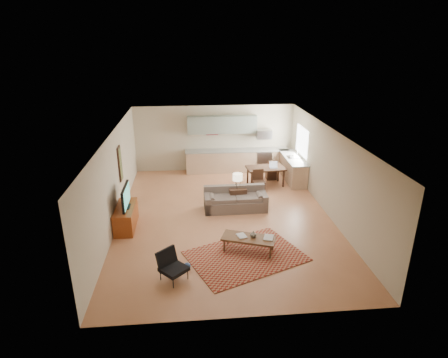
{
  "coord_description": "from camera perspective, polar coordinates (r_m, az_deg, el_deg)",
  "views": [
    {
      "loc": [
        -1.0,
        -10.46,
        5.29
      ],
      "look_at": [
        0.0,
        0.3,
        1.15
      ],
      "focal_mm": 30.0,
      "sensor_mm": 36.0,
      "label": 1
    }
  ],
  "objects": [
    {
      "name": "triptych",
      "position": [
        15.37,
        -1.83,
        7.63
      ],
      "size": [
        1.7,
        0.04,
        0.5
      ],
      "primitive_type": null,
      "color": "beige",
      "rests_on": "room"
    },
    {
      "name": "book_b",
      "position": [
        9.85,
        6.12,
        -8.76
      ],
      "size": [
        0.45,
        0.48,
        0.02
      ],
      "primitive_type": "imported",
      "rotation": [
        0.0,
        0.0,
        -0.33
      ],
      "color": "navy",
      "rests_on": "coffee_table"
    },
    {
      "name": "coffee_table",
      "position": [
        9.92,
        3.74,
        -9.89
      ],
      "size": [
        1.49,
        0.99,
        0.42
      ],
      "primitive_type": null,
      "rotation": [
        0.0,
        0.0,
        -0.35
      ],
      "color": "#4D2F19",
      "rests_on": "floor"
    },
    {
      "name": "soap_bottle",
      "position": [
        14.55,
        10.21,
        3.54
      ],
      "size": [
        0.12,
        0.12,
        0.19
      ],
      "primitive_type": "imported",
      "rotation": [
        0.0,
        0.0,
        -0.17
      ],
      "color": "beige",
      "rests_on": "kitchen_counter_right"
    },
    {
      "name": "book_a",
      "position": [
        9.81,
        2.12,
        -8.77
      ],
      "size": [
        0.37,
        0.41,
        0.03
      ],
      "primitive_type": "imported",
      "rotation": [
        0.0,
        0.0,
        0.29
      ],
      "color": "maroon",
      "rests_on": "coffee_table"
    },
    {
      "name": "tv",
      "position": [
        11.12,
        -14.75,
        -2.63
      ],
      "size": [
        0.11,
        1.08,
        0.65
      ],
      "primitive_type": null,
      "color": "black",
      "rests_on": "tv_credenza"
    },
    {
      "name": "armchair",
      "position": [
        8.86,
        -7.67,
        -13.07
      ],
      "size": [
        0.88,
        0.88,
        0.71
      ],
      "primitive_type": null,
      "rotation": [
        0.0,
        0.0,
        0.75
      ],
      "color": "black",
      "rests_on": "floor"
    },
    {
      "name": "vase",
      "position": [
        9.81,
        4.48,
        -8.36
      ],
      "size": [
        0.23,
        0.23,
        0.17
      ],
      "primitive_type": "imported",
      "rotation": [
        0.0,
        0.0,
        0.21
      ],
      "color": "black",
      "rests_on": "coffee_table"
    },
    {
      "name": "window_right",
      "position": [
        14.6,
        11.79,
        5.67
      ],
      "size": [
        0.02,
        1.4,
        1.05
      ],
      "primitive_type": "cube",
      "color": "white",
      "rests_on": "room"
    },
    {
      "name": "dining_table",
      "position": [
        14.14,
        6.32,
        0.41
      ],
      "size": [
        1.48,
        0.94,
        0.71
      ],
      "primitive_type": null,
      "rotation": [
        0.0,
        0.0,
        0.1
      ],
      "color": "#311E14",
      "rests_on": "floor"
    },
    {
      "name": "tv_credenza",
      "position": [
        11.39,
        -14.72,
        -5.63
      ],
      "size": [
        0.54,
        1.4,
        0.65
      ],
      "primitive_type": null,
      "color": "maroon",
      "rests_on": "floor"
    },
    {
      "name": "laptop",
      "position": [
        13.95,
        7.6,
        2.12
      ],
      "size": [
        0.3,
        0.23,
        0.23
      ],
      "primitive_type": null,
      "rotation": [
        0.0,
        0.0,
        -0.01
      ],
      "color": "#A5A8AD",
      "rests_on": "dining_table"
    },
    {
      "name": "rug",
      "position": [
        9.81,
        3.34,
        -11.63
      ],
      "size": [
        3.32,
        2.86,
        0.02
      ],
      "primitive_type": "cube",
      "rotation": [
        0.0,
        0.0,
        0.4
      ],
      "color": "maroon",
      "rests_on": "floor"
    },
    {
      "name": "upper_cabinets",
      "position": [
        15.22,
        -0.28,
        8.28
      ],
      "size": [
        2.8,
        0.34,
        0.7
      ],
      "primitive_type": "cube",
      "color": "gray",
      "rests_on": "room"
    },
    {
      "name": "sofa",
      "position": [
        12.1,
        1.75,
        -3.07
      ],
      "size": [
        2.11,
        0.94,
        0.73
      ],
      "primitive_type": null,
      "rotation": [
        0.0,
        0.0,
        0.01
      ],
      "color": "brown",
      "rests_on": "floor"
    },
    {
      "name": "dining_chair_near",
      "position": [
        13.46,
        5.36,
        -0.38
      ],
      "size": [
        0.42,
        0.44,
        0.83
      ],
      "primitive_type": null,
      "rotation": [
        0.0,
        0.0,
        0.06
      ],
      "color": "#311E14",
      "rests_on": "floor"
    },
    {
      "name": "kitchen_microwave",
      "position": [
        15.42,
        6.11,
        6.81
      ],
      "size": [
        0.62,
        0.4,
        0.35
      ],
      "primitive_type": "cube",
      "color": "#A5A8AD",
      "rests_on": "room"
    },
    {
      "name": "console_table",
      "position": [
        12.32,
        2.04,
        -2.81
      ],
      "size": [
        0.59,
        0.43,
        0.65
      ],
      "primitive_type": null,
      "rotation": [
        0.0,
        0.0,
        0.1
      ],
      "color": "#311E14",
      "rests_on": "floor"
    },
    {
      "name": "dining_chair_far",
      "position": [
        14.79,
        7.21,
        1.49
      ],
      "size": [
        0.4,
        0.41,
        0.8
      ],
      "primitive_type": null,
      "rotation": [
        0.0,
        0.0,
        3.17
      ],
      "color": "#311E14",
      "rests_on": "floor"
    },
    {
      "name": "room",
      "position": [
        11.22,
        0.14,
        0.41
      ],
      "size": [
        9.0,
        9.0,
        9.0
      ],
      "color": "#AD6B46",
      "rests_on": "ground"
    },
    {
      "name": "table_lamp",
      "position": [
        12.1,
        2.08,
        -0.28
      ],
      "size": [
        0.36,
        0.36,
        0.52
      ],
      "primitive_type": null,
      "rotation": [
        0.0,
        0.0,
        0.16
      ],
      "color": "beige",
      "rests_on": "console_table"
    },
    {
      "name": "kitchen_counter_back",
      "position": [
        15.53,
        1.99,
        2.83
      ],
      "size": [
        4.26,
        0.64,
        0.92
      ],
      "primitive_type": null,
      "color": "tan",
      "rests_on": "ground"
    },
    {
      "name": "wall_art_left",
      "position": [
        12.16,
        -15.52,
        2.27
      ],
      "size": [
        0.06,
        0.42,
        1.1
      ],
      "primitive_type": null,
      "color": "olive",
      "rests_on": "room"
    },
    {
      "name": "kitchen_counter_right",
      "position": [
        14.83,
        10.37,
        1.6
      ],
      "size": [
        0.64,
        2.26,
        0.92
      ],
      "primitive_type": null,
      "color": "tan",
      "rests_on": "ground"
    },
    {
      "name": "kitchen_range",
      "position": [
        15.71,
        5.97,
        2.9
      ],
      "size": [
        0.62,
        0.62,
        0.9
      ],
      "primitive_type": "cube",
      "color": "#A5A8AD",
      "rests_on": "ground"
    }
  ]
}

